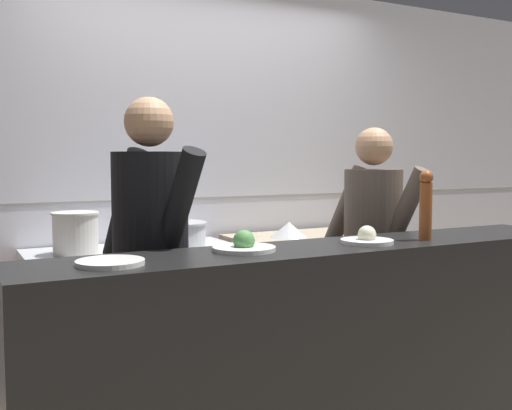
{
  "coord_description": "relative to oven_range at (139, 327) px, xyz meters",
  "views": [
    {
      "loc": [
        -1.6,
        -2.31,
        1.41
      ],
      "look_at": [
        -0.03,
        0.67,
        1.15
      ],
      "focal_mm": 42.0,
      "sensor_mm": 36.0,
      "label": 1
    }
  ],
  "objects": [
    {
      "name": "plated_dish_main",
      "position": [
        -0.45,
        -1.2,
        0.6
      ],
      "size": [
        0.24,
        0.24,
        0.02
      ],
      "color": "white",
      "rests_on": "pass_counter"
    },
    {
      "name": "pass_counter",
      "position": [
        0.52,
        -1.17,
        0.07
      ],
      "size": [
        2.69,
        0.45,
        1.04
      ],
      "color": "black",
      "rests_on": "ground_plane"
    },
    {
      "name": "chef_head_cook",
      "position": [
        -0.14,
        -0.68,
        0.49
      ],
      "size": [
        0.43,
        0.73,
        1.69
      ],
      "rotation": [
        0.0,
        0.0,
        0.3
      ],
      "color": "black",
      "rests_on": "ground_plane"
    },
    {
      "name": "plated_dish_appetiser",
      "position": [
        0.11,
        -1.13,
        0.61
      ],
      "size": [
        0.26,
        0.26,
        0.09
      ],
      "color": "white",
      "rests_on": "pass_counter"
    },
    {
      "name": "stock_pot",
      "position": [
        -0.34,
        0.01,
        0.57
      ],
      "size": [
        0.25,
        0.25,
        0.23
      ],
      "color": "beige",
      "rests_on": "oven_range"
    },
    {
      "name": "chef_sous",
      "position": [
        1.15,
        -0.66,
        0.43
      ],
      "size": [
        0.41,
        0.68,
        1.58
      ],
      "rotation": [
        0.0,
        0.0,
        0.33
      ],
      "color": "black",
      "rests_on": "ground_plane"
    },
    {
      "name": "mixing_bowl_steel",
      "position": [
        0.99,
        -0.03,
        0.51
      ],
      "size": [
        0.25,
        0.25,
        0.1
      ],
      "color": "#B7BABF",
      "rests_on": "prep_counter"
    },
    {
      "name": "oven_range",
      "position": [
        0.0,
        0.0,
        0.0
      ],
      "size": [
        1.21,
        0.71,
        0.89
      ],
      "color": "maroon",
      "rests_on": "ground_plane"
    },
    {
      "name": "pepper_mill",
      "position": [
        1.0,
        -1.24,
        0.76
      ],
      "size": [
        0.06,
        0.06,
        0.32
      ],
      "color": "brown",
      "rests_on": "pass_counter"
    },
    {
      "name": "plated_dish_dessert",
      "position": [
        0.69,
        -1.2,
        0.61
      ],
      "size": [
        0.23,
        0.23,
        0.08
      ],
      "color": "white",
      "rests_on": "pass_counter"
    },
    {
      "name": "sauce_pot",
      "position": [
        0.26,
        0.01,
        0.52
      ],
      "size": [
        0.33,
        0.33,
        0.15
      ],
      "color": "#B7BABF",
      "rests_on": "oven_range"
    },
    {
      "name": "wall_back_tiled",
      "position": [
        0.62,
        0.4,
        0.85
      ],
      "size": [
        8.0,
        0.06,
        2.6
      ],
      "color": "silver",
      "rests_on": "ground_plane"
    },
    {
      "name": "prep_counter",
      "position": [
        1.15,
        -0.0,
        0.0
      ],
      "size": [
        0.98,
        0.65,
        0.91
      ],
      "color": "gray",
      "rests_on": "ground_plane"
    }
  ]
}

